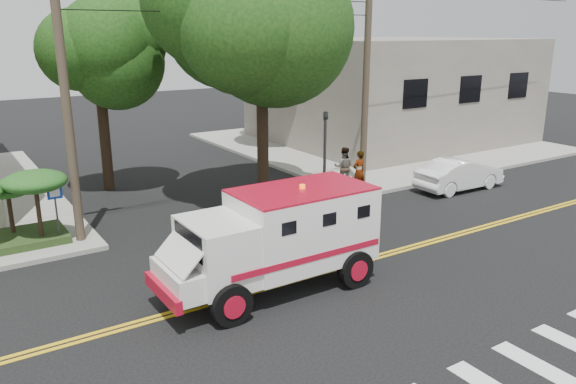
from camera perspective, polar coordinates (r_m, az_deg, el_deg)
ground at (r=16.35m, az=4.57°, el=-7.83°), size 100.00×100.00×0.00m
sidewalk_ne at (r=34.60m, az=8.88°, el=5.01°), size 17.00×17.00×0.15m
building_right at (r=35.53m, az=10.40°, el=10.25°), size 14.00×12.00×6.00m
utility_pole_left at (r=18.30m, az=-21.61°, el=8.34°), size 0.28×0.28×9.00m
utility_pole_right at (r=23.84m, az=7.92°, el=10.86°), size 0.28×0.28×9.00m
tree_main at (r=21.18m, az=-1.26°, el=17.67°), size 6.08×5.70×9.85m
tree_left at (r=24.50m, az=-17.95°, el=13.27°), size 4.48×4.20×7.70m
tree_right at (r=32.95m, az=0.32°, el=15.19°), size 4.80×4.50×8.20m
traffic_signal at (r=22.15m, az=3.77°, el=4.63°), size 0.15×0.18×3.60m
accessibility_sign at (r=18.98m, az=-22.51°, el=-1.23°), size 0.45×0.10×2.02m
palm_planter at (r=19.18m, az=-26.47°, el=-0.65°), size 3.52×2.63×2.36m
armored_truck at (r=14.60m, az=-1.02°, el=-4.39°), size 5.85×2.40×2.65m
parked_sedan at (r=25.18m, az=17.02°, el=1.75°), size 4.16×1.52×1.36m
pedestrian_a at (r=23.37m, az=7.21°, el=2.10°), size 0.66×0.47×1.73m
pedestrian_b at (r=24.13m, az=5.69°, el=2.57°), size 1.05×1.02×1.70m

